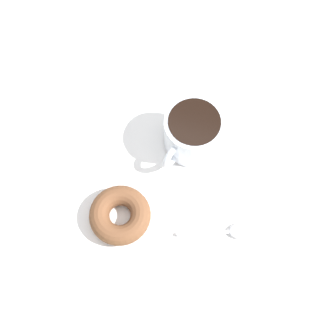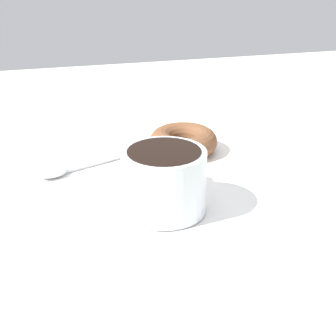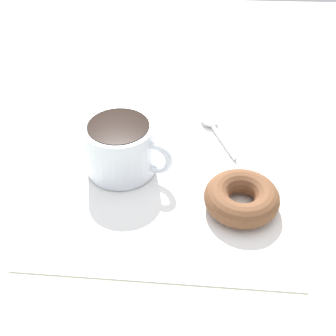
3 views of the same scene
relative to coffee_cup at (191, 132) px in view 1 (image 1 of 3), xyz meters
The scene contains 5 objects.
ground_plane 7.81cm from the coffee_cup, 87.52° to the right, with size 120.00×120.00×2.00cm, color beige.
napkin 7.35cm from the coffee_cup, 105.83° to the right, with size 31.32×31.32×0.30cm, color white.
coffee_cup is the anchor object (origin of this frame).
donut 16.42cm from the coffee_cup, 112.08° to the right, with size 9.04×9.04×3.00cm, color brown.
spoon 16.00cm from the coffee_cup, 49.95° to the right, with size 10.98×5.49×0.90cm.
Camera 1 is at (6.00, -24.26, 67.57)cm, focal length 50.00 mm.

